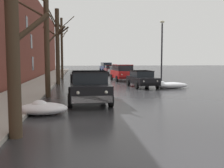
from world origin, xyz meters
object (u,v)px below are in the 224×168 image
object	(u,v)px
pickup_truck_black_approaching_near_lane	(89,87)
sedan_grey_parked_far_down_block	(117,71)
sedan_black_parked_kerbside_close	(142,78)
bare_tree_at_the_corner	(12,36)
street_lamp_post	(162,50)
bare_tree_far_down_block	(62,46)
suv_red_parked_kerbside_mid	(122,72)
bare_tree_mid_block	(57,45)
sedan_maroon_queued_behind_truck	(110,69)
suv_darkblue_at_far_intersection	(106,67)
bare_tree_second_along_sidewalk	(46,40)

from	to	relation	value
pickup_truck_black_approaching_near_lane	sedan_grey_parked_far_down_block	bearing A→B (deg)	77.60
sedan_black_parked_kerbside_close	bare_tree_at_the_corner	bearing A→B (deg)	-118.21
street_lamp_post	bare_tree_far_down_block	bearing A→B (deg)	134.36
suv_red_parked_kerbside_mid	sedan_grey_parked_far_down_block	size ratio (longest dim) A/B	0.99
bare_tree_mid_block	street_lamp_post	size ratio (longest dim) A/B	1.23
street_lamp_post	suv_red_parked_kerbside_mid	bearing A→B (deg)	112.84
sedan_grey_parked_far_down_block	bare_tree_at_the_corner	bearing A→B (deg)	-104.48
pickup_truck_black_approaching_near_lane	sedan_maroon_queued_behind_truck	distance (m)	29.72
sedan_black_parked_kerbside_close	suv_darkblue_at_far_intersection	world-z (taller)	suv_darkblue_at_far_intersection
sedan_grey_parked_far_down_block	bare_tree_second_along_sidewalk	bearing A→B (deg)	-110.42
pickup_truck_black_approaching_near_lane	sedan_black_parked_kerbside_close	bearing A→B (deg)	56.97
bare_tree_mid_block	pickup_truck_black_approaching_near_lane	xyz separation A→B (m)	(2.46, -11.22, -2.89)
sedan_grey_parked_far_down_block	street_lamp_post	xyz separation A→B (m)	(1.96, -13.94, 2.50)
bare_tree_second_along_sidewalk	bare_tree_mid_block	world-z (taller)	bare_tree_mid_block
sedan_black_parked_kerbside_close	suv_red_parked_kerbside_mid	world-z (taller)	suv_red_parked_kerbside_mid
sedan_maroon_queued_behind_truck	street_lamp_post	bearing A→B (deg)	-84.25
sedan_maroon_queued_behind_truck	bare_tree_at_the_corner	bearing A→B (deg)	-101.56
suv_red_parked_kerbside_mid	sedan_maroon_queued_behind_truck	size ratio (longest dim) A/B	1.06
sedan_black_parked_kerbside_close	suv_darkblue_at_far_intersection	distance (m)	28.34
bare_tree_at_the_corner	suv_red_parked_kerbside_mid	size ratio (longest dim) A/B	1.30
bare_tree_at_the_corner	suv_darkblue_at_far_intersection	bearing A→B (deg)	80.12
suv_darkblue_at_far_intersection	bare_tree_at_the_corner	bearing A→B (deg)	-99.88
bare_tree_at_the_corner	suv_darkblue_at_far_intersection	world-z (taller)	bare_tree_at_the_corner
pickup_truck_black_approaching_near_lane	street_lamp_post	bearing A→B (deg)	51.08
sedan_black_parked_kerbside_close	sedan_maroon_queued_behind_truck	world-z (taller)	same
sedan_grey_parked_far_down_block	sedan_maroon_queued_behind_truck	distance (m)	6.84
sedan_grey_parked_far_down_block	street_lamp_post	world-z (taller)	street_lamp_post
suv_red_parked_kerbside_mid	street_lamp_post	world-z (taller)	street_lamp_post
street_lamp_post	bare_tree_at_the_corner	bearing A→B (deg)	-122.48
bare_tree_second_along_sidewalk	bare_tree_far_down_block	world-z (taller)	bare_tree_far_down_block
bare_tree_mid_block	bare_tree_far_down_block	bearing A→B (deg)	89.71
sedan_black_parked_kerbside_close	sedan_grey_parked_far_down_block	size ratio (longest dim) A/B	0.91
bare_tree_second_along_sidewalk	suv_darkblue_at_far_intersection	size ratio (longest dim) A/B	1.37
pickup_truck_black_approaching_near_lane	bare_tree_mid_block	bearing A→B (deg)	102.39
bare_tree_far_down_block	suv_darkblue_at_far_intersection	world-z (taller)	bare_tree_far_down_block
pickup_truck_black_approaching_near_lane	sedan_grey_parked_far_down_block	world-z (taller)	pickup_truck_black_approaching_near_lane
sedan_maroon_queued_behind_truck	street_lamp_post	xyz separation A→B (m)	(2.09, -20.78, 2.50)
bare_tree_mid_block	sedan_black_parked_kerbside_close	size ratio (longest dim) A/B	1.74
sedan_black_parked_kerbside_close	street_lamp_post	distance (m)	3.42
bare_tree_mid_block	sedan_black_parked_kerbside_close	xyz separation A→B (m)	(7.31, -3.77, -3.02)
bare_tree_far_down_block	pickup_truck_black_approaching_near_lane	xyz separation A→B (m)	(2.43, -18.09, -3.09)
bare_tree_far_down_block	sedan_maroon_queued_behind_truck	bearing A→B (deg)	57.22
suv_darkblue_at_far_intersection	bare_tree_second_along_sidewalk	bearing A→B (deg)	-102.45
bare_tree_at_the_corner	suv_red_parked_kerbside_mid	bearing A→B (deg)	71.73
bare_tree_at_the_corner	bare_tree_second_along_sidewalk	bearing A→B (deg)	90.31
bare_tree_second_along_sidewalk	sedan_black_parked_kerbside_close	xyz separation A→B (m)	(7.34, 4.94, -2.78)
sedan_black_parked_kerbside_close	sedan_maroon_queued_behind_truck	bearing A→B (deg)	90.09
suv_darkblue_at_far_intersection	street_lamp_post	world-z (taller)	street_lamp_post
bare_tree_at_the_corner	sedan_maroon_queued_behind_truck	bearing A→B (deg)	78.44
bare_tree_second_along_sidewalk	pickup_truck_black_approaching_near_lane	world-z (taller)	bare_tree_second_along_sidewalk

